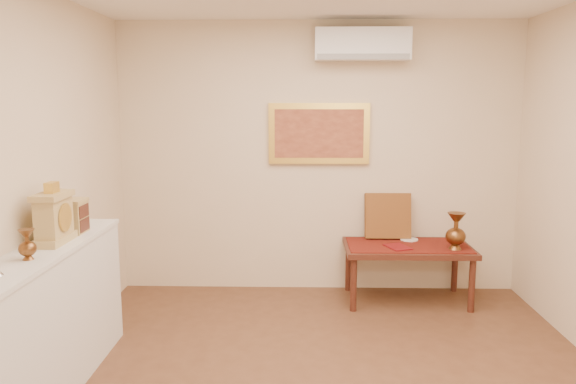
{
  "coord_description": "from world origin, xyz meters",
  "views": [
    {
      "loc": [
        -0.17,
        -3.37,
        1.91
      ],
      "look_at": [
        -0.28,
        1.15,
        1.18
      ],
      "focal_mm": 35.0,
      "sensor_mm": 36.0,
      "label": 1
    }
  ],
  "objects_px": {
    "brass_urn_tall": "(456,227)",
    "mantel_clock": "(54,217)",
    "low_table": "(407,252)",
    "wooden_chest": "(74,216)",
    "display_ledge": "(43,326)"
  },
  "relations": [
    {
      "from": "display_ledge",
      "to": "wooden_chest",
      "type": "relative_size",
      "value": 8.28
    },
    {
      "from": "low_table",
      "to": "wooden_chest",
      "type": "bearing_deg",
      "value": -152.91
    },
    {
      "from": "brass_urn_tall",
      "to": "mantel_clock",
      "type": "xyz_separation_m",
      "value": [
        -3.07,
        -1.5,
        0.39
      ]
    },
    {
      "from": "brass_urn_tall",
      "to": "wooden_chest",
      "type": "distance_m",
      "value": 3.31
    },
    {
      "from": "wooden_chest",
      "to": "low_table",
      "type": "bearing_deg",
      "value": 27.09
    },
    {
      "from": "brass_urn_tall",
      "to": "mantel_clock",
      "type": "bearing_deg",
      "value": -153.93
    },
    {
      "from": "brass_urn_tall",
      "to": "low_table",
      "type": "bearing_deg",
      "value": 160.33
    },
    {
      "from": "display_ledge",
      "to": "brass_urn_tall",
      "type": "bearing_deg",
      "value": 29.32
    },
    {
      "from": "display_ledge",
      "to": "low_table",
      "type": "height_order",
      "value": "display_ledge"
    },
    {
      "from": "brass_urn_tall",
      "to": "low_table",
      "type": "relative_size",
      "value": 0.35
    },
    {
      "from": "brass_urn_tall",
      "to": "wooden_chest",
      "type": "xyz_separation_m",
      "value": [
        -3.06,
        -1.21,
        0.34
      ]
    },
    {
      "from": "display_ledge",
      "to": "wooden_chest",
      "type": "xyz_separation_m",
      "value": [
        0.02,
        0.52,
        0.61
      ]
    },
    {
      "from": "brass_urn_tall",
      "to": "wooden_chest",
      "type": "bearing_deg",
      "value": -158.45
    },
    {
      "from": "display_ledge",
      "to": "mantel_clock",
      "type": "distance_m",
      "value": 0.7
    },
    {
      "from": "brass_urn_tall",
      "to": "display_ledge",
      "type": "height_order",
      "value": "display_ledge"
    }
  ]
}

